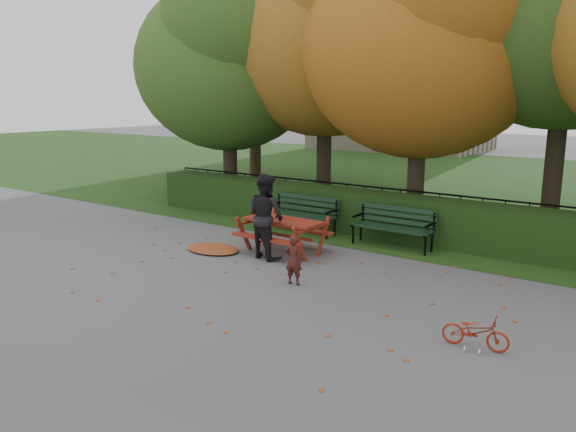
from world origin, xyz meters
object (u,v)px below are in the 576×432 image
Objects in this scene: tree_a at (231,52)px; tree_b at (332,18)px; bench_left at (303,211)px; child at (294,260)px; tree_f at (257,27)px; picnic_table at (283,227)px; tree_c at (432,28)px; bicycle at (475,332)px; adult at (266,216)px; bench_right at (394,224)px.

tree_a is 0.85× the size of tree_b.
bench_left is 2.03× the size of child.
tree_f is (-1.94, 3.66, 1.17)m from tree_a.
tree_a is 7.10m from picnic_table.
tree_c is 0.87× the size of tree_f.
tree_a is 8.69× the size of bicycle.
tree_c is at bearing -99.76° from child.
adult is at bearing -45.33° from child.
tree_b reaches higher than tree_c.
child is 1.83m from adult.
tree_f reaches higher than bicycle.
tree_c is 6.05m from picnic_table.
bench_left is at bearing 113.00° from picnic_table.
child is (-0.32, -3.34, -0.08)m from bench_right.
tree_b is at bearing 112.24° from picnic_table.
bench_left is at bearing -43.51° from tree_f.
bench_right is at bearing -33.92° from tree_f.
tree_a reaches higher than adult.
bicycle is at bearing -32.26° from tree_a.
tree_b is at bearing 23.05° from tree_a.
tree_c is 4.60× the size of adult.
tree_b is 8.71m from child.
child is at bearing 156.43° from adult.
bench_right is at bearing -83.30° from tree_c.
tree_f reaches higher than bench_left.
bench_right is (2.40, 0.00, 0.00)m from bench_left.
child is (1.36, -1.54, -0.12)m from picnic_table.
bicycle is (11.32, -9.58, -5.47)m from tree_f.
tree_c is at bearing -95.55° from adult.
tree_b reaches higher than child.
bench_left is 2.41m from adult.
bench_left is (1.14, -3.04, -4.88)m from tree_b.
child is 0.51× the size of adult.
tree_f reaches higher than tree_b.
adult is 5.19m from bicycle.
bench_left is at bearing -25.76° from tree_a.
tree_f is 15.81m from bicycle.
tree_a is at bearing -156.95° from tree_b.
tree_b is at bearing 110.58° from bench_left.
tree_c is 4.44× the size of bench_right.
tree_c is 5.31m from bench_left.
tree_f is 10.35× the size of child.
tree_b reaches higher than adult.
tree_a is 11.89m from bicycle.
child is (-0.05, -5.60, -4.38)m from tree_c.
tree_a is 3.11m from tree_b.
tree_f is 9.56m from bench_left.
tree_b is at bearing 35.83° from bicycle.
bench_right is (3.54, -3.04, -4.88)m from tree_b.
tree_a is at bearing 142.63° from picnic_table.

